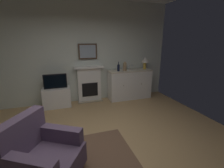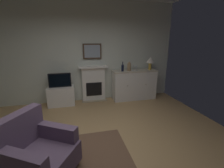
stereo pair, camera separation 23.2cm
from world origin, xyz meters
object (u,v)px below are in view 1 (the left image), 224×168
(framed_picture, at_px, (88,51))
(wine_glass_left, at_px, (129,67))
(wine_bottle, at_px, (118,68))
(tv_set, at_px, (55,81))
(table_lamp, at_px, (145,61))
(wine_glass_center, at_px, (132,66))
(vase_decorative, at_px, (125,66))
(tv_cabinet, at_px, (57,97))
(armchair, at_px, (42,156))
(fireplace_unit, at_px, (89,84))
(sideboard_cabinet, at_px, (130,84))

(framed_picture, relative_size, wine_glass_left, 3.33)
(wine_bottle, bearing_deg, tv_set, 178.76)
(table_lamp, height_order, wine_glass_center, table_lamp)
(vase_decorative, bearing_deg, wine_glass_center, -1.21)
(tv_cabinet, bearing_deg, framed_picture, 12.01)
(wine_glass_left, xyz_separation_m, tv_cabinet, (-2.19, 0.05, -0.78))
(table_lamp, bearing_deg, tv_cabinet, 179.69)
(tv_cabinet, bearing_deg, armchair, -93.48)
(fireplace_unit, relative_size, table_lamp, 2.75)
(framed_picture, xyz_separation_m, table_lamp, (1.81, -0.22, -0.31))
(wine_glass_center, bearing_deg, table_lamp, 6.57)
(wine_glass_center, xyz_separation_m, armchair, (-2.46, -2.51, -0.68))
(wine_glass_left, xyz_separation_m, wine_glass_center, (0.11, -0.02, 0.00))
(fireplace_unit, height_order, wine_glass_left, wine_glass_left)
(table_lamp, xyz_separation_m, armchair, (-2.94, -2.56, -0.84))
(table_lamp, relative_size, vase_decorative, 1.42)
(fireplace_unit, relative_size, tv_set, 1.77)
(wine_glass_center, xyz_separation_m, tv_set, (-2.30, 0.05, -0.30))
(fireplace_unit, xyz_separation_m, sideboard_cabinet, (1.29, -0.18, -0.08))
(sideboard_cabinet, relative_size, wine_glass_center, 8.50)
(framed_picture, xyz_separation_m, wine_glass_center, (1.33, -0.28, -0.47))
(wine_bottle, distance_m, tv_set, 1.87)
(wine_bottle, relative_size, tv_set, 0.47)
(tv_set, bearing_deg, table_lamp, 0.17)
(framed_picture, height_order, armchair, framed_picture)
(framed_picture, relative_size, tv_cabinet, 0.73)
(framed_picture, xyz_separation_m, vase_decorative, (1.08, -0.27, -0.45))
(fireplace_unit, relative_size, wine_glass_center, 6.67)
(armchair, bearing_deg, wine_glass_left, 47.10)
(fireplace_unit, distance_m, wine_glass_center, 1.44)
(armchair, bearing_deg, wine_bottle, 51.40)
(tv_set, bearing_deg, sideboard_cabinet, 0.21)
(table_lamp, relative_size, tv_cabinet, 0.53)
(fireplace_unit, relative_size, wine_glass_left, 6.67)
(fireplace_unit, xyz_separation_m, armchair, (-1.13, -2.74, -0.17))
(sideboard_cabinet, bearing_deg, armchair, -133.35)
(wine_bottle, relative_size, vase_decorative, 1.03)
(sideboard_cabinet, height_order, tv_cabinet, sideboard_cabinet)
(vase_decorative, relative_size, tv_set, 0.45)
(framed_picture, bearing_deg, tv_set, -166.69)
(table_lamp, distance_m, tv_cabinet, 2.94)
(sideboard_cabinet, bearing_deg, vase_decorative, -166.34)
(table_lamp, bearing_deg, wine_bottle, -177.04)
(wine_glass_left, distance_m, tv_set, 2.21)
(wine_glass_left, height_order, armchair, wine_glass_left)
(wine_glass_center, bearing_deg, armchair, -134.46)
(tv_set, height_order, armchair, tv_set)
(table_lamp, bearing_deg, armchair, -138.93)
(table_lamp, relative_size, wine_glass_left, 2.42)
(table_lamp, relative_size, wine_bottle, 1.38)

